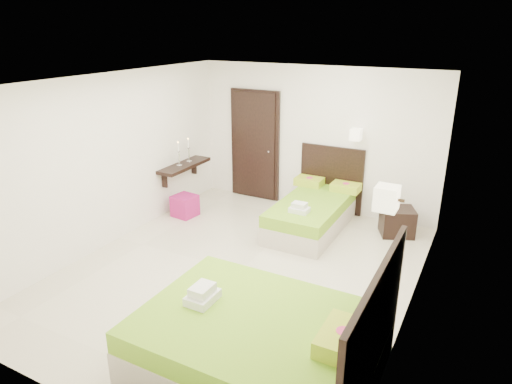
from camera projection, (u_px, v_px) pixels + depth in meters
The scene contains 7 objects.
floor at pixel (240, 271), 6.39m from camera, with size 5.50×5.50×0.00m, color beige.
bed_single at pixel (313, 211), 7.67m from camera, with size 1.17×1.95×1.61m.
bed_double at pixel (264, 343), 4.44m from camera, with size 2.27×1.93×1.88m.
nightstand at pixel (397, 222), 7.43m from camera, with size 0.51×0.45×0.45m, color black.
ottoman at pixel (185, 206), 8.18m from camera, with size 0.38×0.38×0.38m, color #97145B.
door at pixel (255, 146), 8.79m from camera, with size 1.02×0.15×2.14m.
console_shelf at pixel (184, 166), 8.35m from camera, with size 0.35×1.20×0.78m.
Camera 1 is at (2.83, -4.85, 3.24)m, focal length 32.00 mm.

